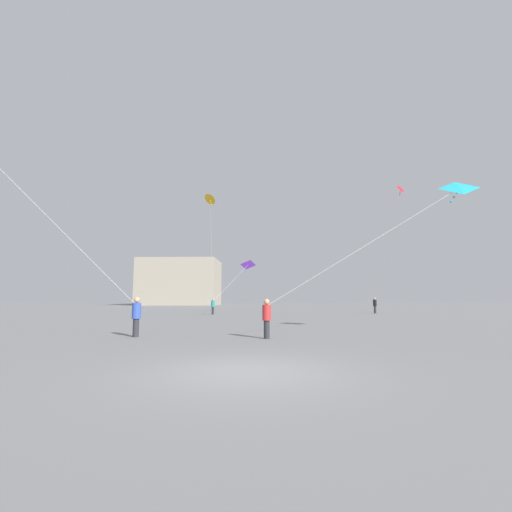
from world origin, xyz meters
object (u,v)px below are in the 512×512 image
at_px(kite_crimson_diamond, 400,193).
at_px(kite_cyan_delta, 456,190).
at_px(person_in_red, 267,317).
at_px(kite_amber_diamond, 210,200).
at_px(person_in_teal, 213,305).
at_px(kite_violet_delta, 248,265).
at_px(building_left_hall, 181,282).
at_px(person_in_black, 375,305).
at_px(person_in_blue, 136,315).

distance_m(kite_crimson_diamond, kite_cyan_delta, 14.57).
relative_size(person_in_red, kite_amber_diamond, 0.17).
distance_m(person_in_teal, person_in_red, 21.62).
relative_size(person_in_teal, kite_violet_delta, 0.26).
height_order(kite_violet_delta, kite_crimson_diamond, kite_crimson_diamond).
bearing_deg(kite_crimson_diamond, kite_violet_delta, 138.62).
height_order(person_in_red, kite_crimson_diamond, kite_crimson_diamond).
height_order(person_in_teal, person_in_red, person_in_teal).
xyz_separation_m(kite_violet_delta, building_left_hall, (-17.78, 43.40, -0.06)).
height_order(person_in_teal, kite_amber_diamond, kite_amber_diamond).
distance_m(person_in_black, person_in_red, 26.57).
bearing_deg(person_in_blue, kite_cyan_delta, 47.45).
bearing_deg(person_in_red, person_in_blue, -153.01).
bearing_deg(kite_amber_diamond, person_in_red, -73.53).
bearing_deg(person_in_black, person_in_teal, -175.47).
height_order(person_in_teal, kite_violet_delta, kite_violet_delta).
relative_size(person_in_red, person_in_blue, 0.95).
relative_size(person_in_blue, kite_violet_delta, 0.27).
bearing_deg(kite_crimson_diamond, person_in_teal, 158.81).
height_order(person_in_red, building_left_hall, building_left_hall).
xyz_separation_m(person_in_teal, kite_violet_delta, (3.27, 5.30, 4.56)).
distance_m(person_in_blue, building_left_hall, 70.73).
bearing_deg(kite_crimson_diamond, person_in_blue, -140.48).
height_order(person_in_teal, kite_cyan_delta, kite_cyan_delta).
distance_m(person_in_red, kite_cyan_delta, 10.19).
xyz_separation_m(kite_violet_delta, kite_cyan_delta, (10.27, -25.39, 0.97)).
bearing_deg(kite_violet_delta, person_in_red, -86.13).
bearing_deg(building_left_hall, person_in_black, -55.56).
bearing_deg(person_in_blue, kite_amber_diamond, 133.09).
bearing_deg(kite_amber_diamond, building_left_hall, 105.43).
relative_size(person_in_red, building_left_hall, 0.09).
relative_size(person_in_blue, kite_amber_diamond, 0.17).
xyz_separation_m(person_in_black, person_in_teal, (-17.03, -2.70, -0.04)).
bearing_deg(building_left_hall, kite_cyan_delta, -67.81).
bearing_deg(kite_amber_diamond, kite_crimson_diamond, -5.15).
bearing_deg(kite_crimson_diamond, kite_cyan_delta, -102.56).
bearing_deg(person_in_black, person_in_blue, -131.49).
xyz_separation_m(kite_crimson_diamond, kite_cyan_delta, (-3.04, -13.66, -4.07)).
xyz_separation_m(person_in_red, building_left_hall, (-19.56, 69.72, 4.51)).
bearing_deg(person_in_teal, kite_violet_delta, 146.53).
bearing_deg(kite_crimson_diamond, person_in_red, -128.34).
height_order(kite_crimson_diamond, kite_amber_diamond, kite_crimson_diamond).
height_order(person_in_black, kite_violet_delta, kite_violet_delta).
relative_size(person_in_black, kite_amber_diamond, 0.18).
bearing_deg(person_in_blue, person_in_red, 40.25).
height_order(kite_crimson_diamond, kite_cyan_delta, kite_crimson_diamond).
distance_m(person_in_black, kite_amber_diamond, 20.67).
relative_size(person_in_teal, kite_crimson_diamond, 0.16).
relative_size(kite_violet_delta, kite_amber_diamond, 0.64).
height_order(person_in_red, kite_cyan_delta, kite_cyan_delta).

